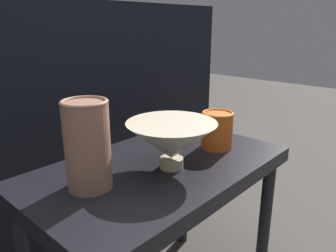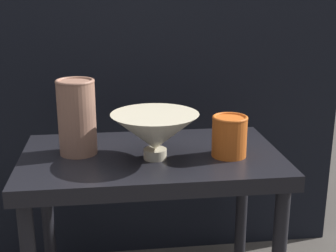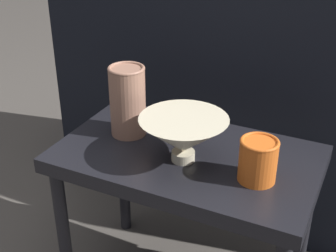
{
  "view_description": "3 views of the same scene",
  "coord_description": "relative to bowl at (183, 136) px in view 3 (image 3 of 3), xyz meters",
  "views": [
    {
      "loc": [
        -0.55,
        -0.53,
        0.82
      ],
      "look_at": [
        0.0,
        -0.03,
        0.58
      ],
      "focal_mm": 35.0,
      "sensor_mm": 36.0,
      "label": 1
    },
    {
      "loc": [
        -0.1,
        -1.14,
        0.89
      ],
      "look_at": [
        0.04,
        -0.01,
        0.55
      ],
      "focal_mm": 50.0,
      "sensor_mm": 36.0,
      "label": 2
    },
    {
      "loc": [
        0.41,
        -0.95,
        1.1
      ],
      "look_at": [
        -0.03,
        -0.05,
        0.57
      ],
      "focal_mm": 50.0,
      "sensor_mm": 36.0,
      "label": 3
    }
  ],
  "objects": [
    {
      "name": "couch_backdrop",
      "position": [
        -0.01,
        0.61,
        -0.1
      ],
      "size": [
        1.33,
        0.5,
        0.88
      ],
      "color": "black",
      "rests_on": "ground_plane"
    },
    {
      "name": "bowl",
      "position": [
        0.0,
        0.0,
        0.0
      ],
      "size": [
        0.22,
        0.22,
        0.12
      ],
      "color": "beige",
      "rests_on": "table"
    },
    {
      "name": "table",
      "position": [
        -0.01,
        0.04,
        -0.13
      ],
      "size": [
        0.67,
        0.4,
        0.48
      ],
      "color": "black",
      "rests_on": "ground_plane"
    },
    {
      "name": "vase_colorful_right",
      "position": [
        0.19,
        -0.0,
        -0.02
      ],
      "size": [
        0.09,
        0.09,
        0.11
      ],
      "color": "orange",
      "rests_on": "table"
    },
    {
      "name": "vase_textured_left",
      "position": [
        -0.19,
        0.06,
        0.03
      ],
      "size": [
        0.1,
        0.1,
        0.19
      ],
      "color": "#996B56",
      "rests_on": "table"
    }
  ]
}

